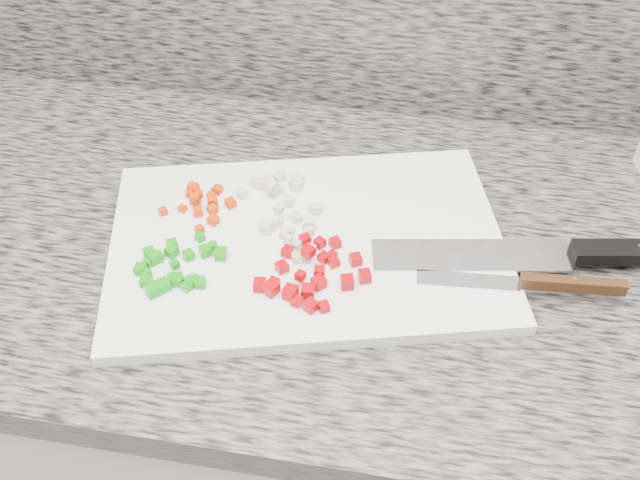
{
  "coord_description": "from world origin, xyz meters",
  "views": [
    {
      "loc": [
        0.07,
        0.79,
        1.53
      ],
      "look_at": [
        -0.04,
        1.39,
        0.94
      ],
      "focal_mm": 40.0,
      "sensor_mm": 36.0,
      "label": 1
    }
  ],
  "objects": [
    {
      "name": "cabinet",
      "position": [
        0.0,
        1.44,
        0.43
      ],
      "size": [
        3.92,
        0.62,
        0.86
      ],
      "primitive_type": "cube",
      "color": "beige",
      "rests_on": "ground"
    },
    {
      "name": "countertop",
      "position": [
        0.0,
        1.44,
        0.88
      ],
      "size": [
        3.96,
        0.64,
        0.04
      ],
      "primitive_type": "cube",
      "color": "#67615B",
      "rests_on": "cabinet"
    },
    {
      "name": "cutting_board",
      "position": [
        -0.06,
        1.41,
        0.91
      ],
      "size": [
        0.56,
        0.44,
        0.02
      ],
      "primitive_type": "cube",
      "rotation": [
        0.0,
        0.0,
        0.26
      ],
      "color": "white",
      "rests_on": "countertop"
    },
    {
      "name": "carrot_pile",
      "position": [
        -0.2,
        1.45,
        0.92
      ],
      "size": [
        0.1,
        0.09,
        0.02
      ],
      "color": "red",
      "rests_on": "cutting_board"
    },
    {
      "name": "onion_pile",
      "position": [
        -0.1,
        1.47,
        0.92
      ],
      "size": [
        0.12,
        0.12,
        0.02
      ],
      "color": "beige",
      "rests_on": "cutting_board"
    },
    {
      "name": "green_pepper_pile",
      "position": [
        -0.2,
        1.33,
        0.92
      ],
      "size": [
        0.1,
        0.11,
        0.02
      ],
      "color": "#148E0C",
      "rests_on": "cutting_board"
    },
    {
      "name": "red_pepper_pile",
      "position": [
        -0.04,
        1.34,
        0.92
      ],
      "size": [
        0.13,
        0.12,
        0.02
      ],
      "color": "#B30209",
      "rests_on": "cutting_board"
    },
    {
      "name": "garlic_pile",
      "position": [
        -0.06,
        1.39,
        0.92
      ],
      "size": [
        0.05,
        0.06,
        0.01
      ],
      "color": "beige",
      "rests_on": "cutting_board"
    },
    {
      "name": "chef_knife",
      "position": [
        0.27,
        1.44,
        0.92
      ],
      "size": [
        0.4,
        0.11,
        0.02
      ],
      "rotation": [
        0.0,
        0.0,
        0.17
      ],
      "color": "white",
      "rests_on": "cutting_board"
    },
    {
      "name": "paring_knife",
      "position": [
        0.23,
        1.38,
        0.92
      ],
      "size": [
        0.24,
        0.04,
        0.02
      ],
      "rotation": [
        0.0,
        0.0,
        0.08
      ],
      "color": "white",
      "rests_on": "cutting_board"
    }
  ]
}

